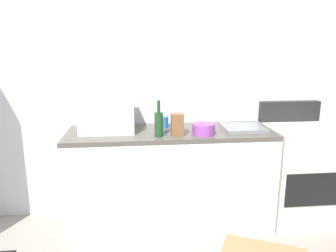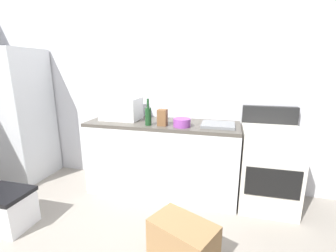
{
  "view_description": "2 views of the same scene",
  "coord_description": "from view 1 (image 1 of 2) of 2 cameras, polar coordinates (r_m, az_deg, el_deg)",
  "views": [
    {
      "loc": [
        -0.0,
        -1.5,
        1.6
      ],
      "look_at": [
        0.25,
        0.95,
        1.0
      ],
      "focal_mm": 34.04,
      "sensor_mm": 36.0,
      "label": 1
    },
    {
      "loc": [
        1.03,
        -1.38,
        1.53
      ],
      "look_at": [
        0.43,
        0.96,
        0.92
      ],
      "focal_mm": 24.78,
      "sensor_mm": 36.0,
      "label": 2
    }
  ],
  "objects": [
    {
      "name": "mixing_bowl",
      "position": [
        2.69,
        6.44,
        -0.53
      ],
      "size": [
        0.19,
        0.19,
        0.09
      ],
      "primitive_type": "cylinder",
      "color": "purple",
      "rests_on": "kitchen_counter"
    },
    {
      "name": "knife_block",
      "position": [
        2.64,
        1.73,
        0.3
      ],
      "size": [
        0.1,
        0.1,
        0.18
      ],
      "primitive_type": "cube",
      "color": "brown",
      "rests_on": "kitchen_counter"
    },
    {
      "name": "microwave",
      "position": [
        2.81,
        -10.73,
        1.78
      ],
      "size": [
        0.46,
        0.34,
        0.27
      ],
      "primitive_type": "cube",
      "color": "white",
      "rests_on": "kitchen_counter"
    },
    {
      "name": "kitchen_counter",
      "position": [
        2.95,
        0.41,
        -9.35
      ],
      "size": [
        1.8,
        0.6,
        0.9
      ],
      "color": "silver",
      "rests_on": "ground_plane"
    },
    {
      "name": "wine_bottle",
      "position": [
        2.59,
        -1.59,
        0.47
      ],
      "size": [
        0.07,
        0.07,
        0.3
      ],
      "color": "#193F1E",
      "rests_on": "kitchen_counter"
    },
    {
      "name": "coffee_mug",
      "position": [
        2.91,
        -0.65,
        0.71
      ],
      "size": [
        0.08,
        0.08,
        0.1
      ],
      "primitive_type": "cylinder",
      "color": "#2659A5",
      "rests_on": "kitchen_counter"
    },
    {
      "name": "stove_oven",
      "position": [
        3.3,
        22.14,
        -7.52
      ],
      "size": [
        0.6,
        0.61,
        1.1
      ],
      "color": "silver",
      "rests_on": "ground_plane"
    },
    {
      "name": "wall_back",
      "position": [
        3.06,
        -5.95,
        7.93
      ],
      "size": [
        5.0,
        0.1,
        2.6
      ],
      "primitive_type": "cube",
      "color": "silver",
      "rests_on": "ground_plane"
    },
    {
      "name": "sink_basin",
      "position": [
        2.92,
        13.35,
        -0.33
      ],
      "size": [
        0.36,
        0.32,
        0.03
      ],
      "primitive_type": "cube",
      "color": "slate",
      "rests_on": "kitchen_counter"
    }
  ]
}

